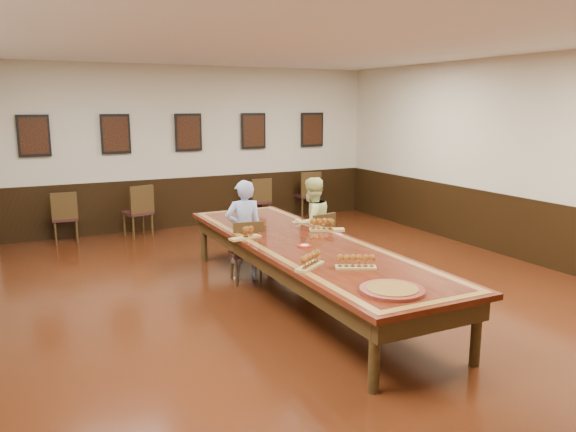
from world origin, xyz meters
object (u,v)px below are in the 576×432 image
spare_chair_b (138,211)px  carved_platter (392,290)px  conference_table (306,253)px  spare_chair_c (258,200)px  chair_man (246,251)px  person_woman (312,224)px  spare_chair_a (65,217)px  chair_woman (316,241)px  person_man (244,231)px  spare_chair_d (307,194)px

spare_chair_b → carved_platter: (0.97, -6.53, 0.28)m
conference_table → carved_platter: 2.04m
spare_chair_c → carved_platter: (-1.57, -6.73, 0.30)m
spare_chair_b → chair_man: bearing=88.1°
person_woman → conference_table: size_ratio=0.28×
spare_chair_a → person_woman: size_ratio=0.67×
chair_woman → chair_man: bearing=-8.7°
chair_woman → conference_table: size_ratio=0.18×
carved_platter → person_woman: bearing=73.9°
spare_chair_b → conference_table: (1.16, -4.51, 0.12)m
person_man → chair_woman: bearing=-172.8°
chair_woman → spare_chair_b: (-1.91, 3.42, 0.05)m
person_woman → carved_platter: size_ratio=1.89×
chair_woman → person_woman: person_woman is taller
spare_chair_b → person_man: bearing=88.7°
person_man → person_woman: 1.11m
person_woman → person_man: bearing=-8.7°
spare_chair_c → person_woman: person_woman is taller
spare_chair_a → carved_platter: size_ratio=1.26×
spare_chair_b → spare_chair_c: (2.54, 0.20, -0.02)m
person_man → carved_platter: 3.16m
chair_man → spare_chair_c: (1.77, 3.67, 0.02)m
chair_woman → spare_chair_c: 3.67m
spare_chair_a → carved_platter: spare_chair_a is taller
chair_woman → spare_chair_a: spare_chair_a is taller
chair_man → conference_table: bearing=120.0°
person_man → chair_man: bearing=90.0°
spare_chair_b → spare_chair_d: size_ratio=0.97×
chair_man → carved_platter: (0.20, -3.06, 0.33)m
spare_chair_a → spare_chair_c: size_ratio=0.99×
chair_man → spare_chair_b: bearing=-67.9°
person_man → carved_platter: bearing=102.9°
carved_platter → spare_chair_d: bearing=67.8°
spare_chair_a → conference_table: 5.25m
spare_chair_b → spare_chair_c: spare_chair_b is taller
chair_man → person_woman: 1.16m
chair_woman → conference_table: chair_woman is taller
chair_woman → person_man: bearing=-13.5°
chair_woman → carved_platter: (-0.94, -3.11, 0.33)m
spare_chair_b → carved_platter: spare_chair_b is taller
person_man → conference_table: (0.37, -1.13, -0.10)m
chair_man → chair_woman: chair_man is taller
person_man → person_woman: bearing=-168.0°
person_woman → conference_table: bearing=47.0°
spare_chair_b → person_man: 3.47m
spare_chair_a → spare_chair_d: (5.01, 0.12, 0.04)m
person_woman → spare_chair_d: bearing=-128.5°
chair_man → spare_chair_b: (-0.77, 3.47, 0.05)m
spare_chair_d → person_man: bearing=55.0°
spare_chair_c → chair_woman: bearing=78.8°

